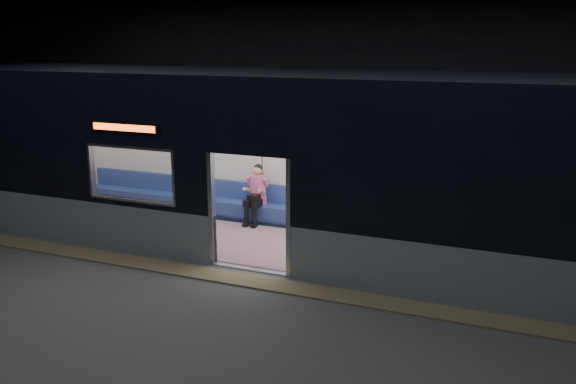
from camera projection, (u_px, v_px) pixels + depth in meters
The scene contains 7 objects.
station_floor at pixel (222, 292), 9.77m from camera, with size 24.00×14.00×0.01m, color #47494C.
station_envelope at pixel (215, 59), 8.86m from camera, with size 24.00×14.00×5.00m.
tactile_strip at pixel (237, 279), 10.25m from camera, with size 22.80×0.50×0.03m, color #8C7F59.
metro_car at pixel (283, 152), 11.59m from camera, with size 18.00×3.04×3.35m.
passenger at pixel (257, 190), 13.15m from camera, with size 0.40×0.65×1.28m.
handbag at pixel (254, 197), 12.98m from camera, with size 0.24×0.20×0.12m, color black.
transit_map at pixel (566, 181), 11.01m from camera, with size 0.89×0.03×0.58m, color white.
Camera 1 is at (4.45, -7.97, 3.96)m, focal length 38.00 mm.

